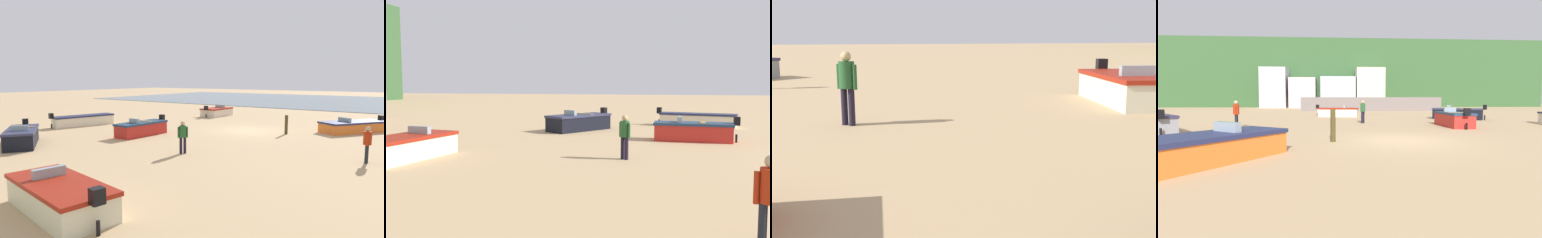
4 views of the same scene
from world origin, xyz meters
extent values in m
cube|color=red|center=(4.78, 5.83, 0.38)|extent=(1.41, 3.60, 0.76)
cube|color=navy|center=(4.78, 5.83, 0.82)|extent=(1.49, 3.70, 0.12)
cube|color=black|center=(4.69, 3.88, 1.00)|extent=(0.33, 0.29, 0.40)
cylinder|color=black|center=(4.69, 3.88, 0.19)|extent=(0.10, 0.10, 0.38)
cube|color=#8C9EA8|center=(4.81, 6.45, 1.02)|extent=(0.76, 0.23, 0.28)
cube|color=olive|center=(4.76, 5.38, 0.87)|extent=(1.07, 0.29, 0.08)
cube|color=beige|center=(-2.21, 16.33, 0.37)|extent=(4.00, 2.18, 0.73)
cube|color=maroon|center=(-2.21, 16.33, 0.79)|extent=(4.11, 2.27, 0.12)
cube|color=#8C9EA8|center=(-1.55, 16.22, 0.99)|extent=(0.35, 0.97, 0.28)
cube|color=beige|center=(11.70, 5.15, 0.36)|extent=(2.15, 4.75, 0.71)
cube|color=#232849|center=(11.70, 5.15, 0.77)|extent=(2.25, 4.87, 0.12)
cube|color=black|center=(12.25, 7.57, 0.95)|extent=(0.37, 0.34, 0.40)
cylinder|color=black|center=(12.25, 7.57, 0.18)|extent=(0.12, 0.12, 0.36)
cube|color=black|center=(7.90, 12.07, 0.41)|extent=(4.03, 3.36, 0.81)
cube|color=#2B2E4B|center=(7.90, 12.07, 0.87)|extent=(4.16, 3.48, 0.12)
cube|color=black|center=(9.67, 10.88, 1.05)|extent=(0.41, 0.42, 0.40)
cylinder|color=black|center=(9.67, 10.88, 0.20)|extent=(0.14, 0.14, 0.41)
cube|color=#8C9EA8|center=(7.34, 12.45, 1.07)|extent=(0.65, 0.83, 0.28)
cube|color=olive|center=(8.31, 11.80, 0.92)|extent=(0.88, 1.15, 0.08)
cylinder|color=black|center=(-8.34, 5.44, 0.41)|extent=(0.15, 0.15, 0.82)
cylinder|color=#A9270F|center=(-8.35, 5.56, 1.07)|extent=(0.10, 0.10, 0.54)
cylinder|color=black|center=(-0.56, 8.60, 0.41)|extent=(0.20, 0.20, 0.82)
cylinder|color=black|center=(-0.69, 8.44, 0.41)|extent=(0.20, 0.20, 0.82)
cylinder|color=#235229|center=(-0.62, 8.52, 1.11)|extent=(0.48, 0.48, 0.58)
cylinder|color=#235229|center=(-0.49, 8.69, 1.07)|extent=(0.13, 0.13, 0.54)
cylinder|color=#235229|center=(-0.76, 8.35, 1.07)|extent=(0.13, 0.13, 0.54)
sphere|color=tan|center=(-0.62, 8.52, 1.51)|extent=(0.31, 0.31, 0.22)
camera|label=1|loc=(-10.45, 21.54, 3.71)|focal=31.38mm
camera|label=2|loc=(-15.44, 6.99, 2.79)|focal=38.58mm
camera|label=3|loc=(9.77, 8.71, 2.00)|focal=43.53mm
camera|label=4|loc=(-2.77, -11.15, 1.68)|focal=26.10mm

